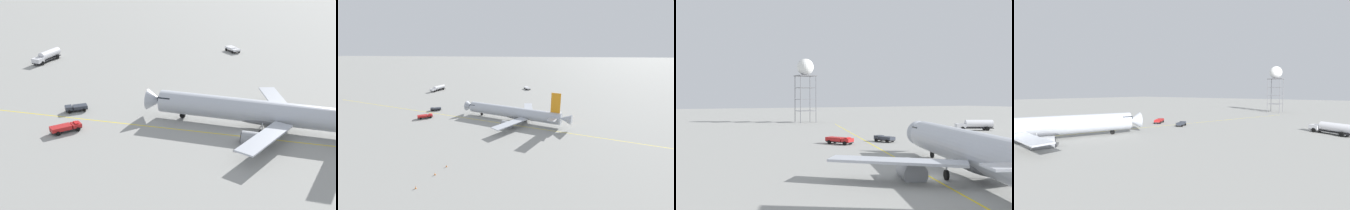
# 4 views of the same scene
# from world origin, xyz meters

# --- Properties ---
(ground_plane) EXTENTS (600.00, 600.00, 0.00)m
(ground_plane) POSITION_xyz_m (0.00, 0.00, 0.00)
(ground_plane) COLOR gray
(airliner_main) EXTENTS (30.41, 40.24, 12.47)m
(airliner_main) POSITION_xyz_m (-4.65, 1.93, 2.81)
(airliner_main) COLOR #B2B7C1
(airliner_main) RESTS_ON ground_plane
(baggage_truck_truck) EXTENTS (2.92, 4.55, 1.22)m
(baggage_truck_truck) POSITION_xyz_m (-14.41, -31.66, 0.72)
(baggage_truck_truck) COLOR #232326
(baggage_truck_truck) RESTS_ON ground_plane
(fuel_tanker_truck) EXTENTS (9.90, 6.44, 2.87)m
(fuel_tanker_truck) POSITION_xyz_m (-51.25, -43.89, 1.59)
(fuel_tanker_truck) COLOR #232326
(fuel_tanker_truck) RESTS_ON ground_plane
(ops_pickup_truck) EXTENTS (4.20, 5.67, 1.41)m
(ops_pickup_truck) POSITION_xyz_m (-4.70, -32.23, 0.81)
(ops_pickup_truck) COLOR #232326
(ops_pickup_truck) RESTS_ON ground_plane
(radar_tower) EXTENTS (6.64, 6.64, 22.90)m
(radar_tower) POSITION_xyz_m (-22.51, -97.20, 18.75)
(radar_tower) COLOR slate
(radar_tower) RESTS_ON ground_plane
(taxiway_centreline) EXTENTS (56.84, 171.58, 0.01)m
(taxiway_centreline) POSITION_xyz_m (0.04, 1.33, 0.00)
(taxiway_centreline) COLOR yellow
(taxiway_centreline) RESTS_ON ground_plane
(safety_cone_near) EXTENTS (0.36, 0.36, 0.55)m
(safety_cone_near) POSITION_xyz_m (28.39, -13.10, 0.28)
(safety_cone_near) COLOR orange
(safety_cone_near) RESTS_ON ground_plane
(safety_cone_mid) EXTENTS (0.36, 0.36, 0.55)m
(safety_cone_mid) POSITION_xyz_m (31.85, -14.61, 0.28)
(safety_cone_mid) COLOR orange
(safety_cone_mid) RESTS_ON ground_plane
(safety_cone_far) EXTENTS (0.36, 0.36, 0.55)m
(safety_cone_far) POSITION_xyz_m (36.79, -16.79, 0.28)
(safety_cone_far) COLOR orange
(safety_cone_far) RESTS_ON ground_plane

